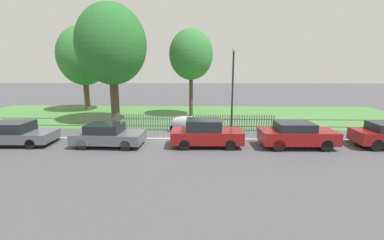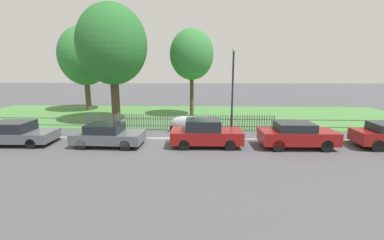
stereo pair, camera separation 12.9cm
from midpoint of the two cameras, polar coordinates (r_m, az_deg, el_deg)
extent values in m
plane|color=#4C4C51|center=(15.59, -4.12, -4.60)|extent=(120.00, 120.00, 0.00)
cube|color=#B2ADA3|center=(15.67, -4.09, -4.29)|extent=(40.64, 0.20, 0.12)
cube|color=#477F3D|center=(23.78, -2.09, 1.03)|extent=(40.64, 11.72, 0.01)
cube|color=#4C4C51|center=(18.02, -3.31, -1.34)|extent=(40.64, 0.03, 0.05)
cube|color=#4C4C51|center=(17.92, -3.33, 0.21)|extent=(40.64, 0.03, 0.05)
cube|color=#4C4C51|center=(19.67, -22.96, -0.42)|extent=(0.06, 0.03, 1.14)
cube|color=#4C4C51|center=(19.60, -22.52, -0.42)|extent=(0.06, 0.03, 1.14)
cube|color=#4C4C51|center=(19.53, -22.07, -0.43)|extent=(0.06, 0.03, 1.14)
cube|color=#4C4C51|center=(19.46, -21.61, -0.43)|extent=(0.06, 0.03, 1.14)
cube|color=#4C4C51|center=(19.40, -21.16, -0.44)|extent=(0.06, 0.03, 1.14)
cube|color=#4C4C51|center=(19.33, -20.70, -0.44)|extent=(0.06, 0.03, 1.14)
cube|color=#4C4C51|center=(19.27, -20.24, -0.44)|extent=(0.06, 0.03, 1.14)
cube|color=#4C4C51|center=(19.21, -19.77, -0.45)|extent=(0.06, 0.03, 1.14)
cube|color=#4C4C51|center=(19.15, -19.30, -0.45)|extent=(0.06, 0.03, 1.14)
cube|color=#4C4C51|center=(19.09, -18.83, -0.46)|extent=(0.06, 0.03, 1.14)
cube|color=#4C4C51|center=(19.03, -18.36, -0.46)|extent=(0.06, 0.03, 1.14)
cube|color=#4C4C51|center=(18.97, -17.88, -0.47)|extent=(0.06, 0.03, 1.14)
cube|color=#4C4C51|center=(18.92, -17.40, -0.47)|extent=(0.06, 0.03, 1.14)
cube|color=#4C4C51|center=(18.86, -16.92, -0.47)|extent=(0.06, 0.03, 1.14)
cube|color=#4C4C51|center=(18.81, -16.44, -0.48)|extent=(0.06, 0.03, 1.14)
cube|color=#4C4C51|center=(18.76, -15.95, -0.48)|extent=(0.06, 0.03, 1.14)
cube|color=#4C4C51|center=(18.71, -15.46, -0.49)|extent=(0.06, 0.03, 1.14)
cube|color=#4C4C51|center=(18.66, -14.97, -0.49)|extent=(0.06, 0.03, 1.14)
cube|color=#4C4C51|center=(18.61, -14.47, -0.50)|extent=(0.06, 0.03, 1.14)
cube|color=#4C4C51|center=(18.56, -13.97, -0.50)|extent=(0.06, 0.03, 1.14)
cube|color=#4C4C51|center=(18.52, -13.47, -0.51)|extent=(0.06, 0.03, 1.14)
cube|color=#4C4C51|center=(18.48, -12.97, -0.51)|extent=(0.06, 0.03, 1.14)
cube|color=#4C4C51|center=(18.43, -12.46, -0.51)|extent=(0.06, 0.03, 1.14)
cube|color=#4C4C51|center=(18.39, -11.96, -0.52)|extent=(0.06, 0.03, 1.14)
cube|color=#4C4C51|center=(18.36, -11.45, -0.52)|extent=(0.06, 0.03, 1.14)
cube|color=#4C4C51|center=(18.32, -10.93, -0.53)|extent=(0.06, 0.03, 1.14)
cube|color=#4C4C51|center=(18.28, -10.42, -0.53)|extent=(0.06, 0.03, 1.14)
cube|color=#4C4C51|center=(18.25, -9.91, -0.53)|extent=(0.06, 0.03, 1.14)
cube|color=#4C4C51|center=(18.21, -9.39, -0.54)|extent=(0.06, 0.03, 1.14)
cube|color=#4C4C51|center=(18.18, -8.87, -0.54)|extent=(0.06, 0.03, 1.14)
cube|color=#4C4C51|center=(18.15, -8.35, -0.55)|extent=(0.06, 0.03, 1.14)
cube|color=#4C4C51|center=(18.13, -7.82, -0.55)|extent=(0.06, 0.03, 1.14)
cube|color=#4C4C51|center=(18.10, -7.30, -0.55)|extent=(0.06, 0.03, 1.14)
cube|color=#4C4C51|center=(18.07, -6.77, -0.56)|extent=(0.06, 0.03, 1.14)
cube|color=#4C4C51|center=(18.05, -6.25, -0.56)|extent=(0.06, 0.03, 1.14)
cube|color=#4C4C51|center=(18.03, -5.72, -0.57)|extent=(0.06, 0.03, 1.14)
cube|color=#4C4C51|center=(18.01, -5.19, -0.57)|extent=(0.06, 0.03, 1.14)
cube|color=#4C4C51|center=(17.99, -4.66, -0.57)|extent=(0.06, 0.03, 1.14)
cube|color=#4C4C51|center=(17.97, -4.12, -0.58)|extent=(0.06, 0.03, 1.14)
cube|color=#4C4C51|center=(17.95, -3.59, -0.58)|extent=(0.06, 0.03, 1.14)
cube|color=#4C4C51|center=(17.94, -3.06, -0.59)|extent=(0.06, 0.03, 1.14)
cube|color=#4C4C51|center=(17.92, -2.52, -0.59)|extent=(0.06, 0.03, 1.14)
cube|color=#4C4C51|center=(17.91, -1.99, -0.59)|extent=(0.06, 0.03, 1.14)
cube|color=#4C4C51|center=(17.90, -1.45, -0.60)|extent=(0.06, 0.03, 1.14)
cube|color=#4C4C51|center=(17.89, -0.91, -0.60)|extent=(0.06, 0.03, 1.14)
cube|color=#4C4C51|center=(17.89, -0.37, -0.60)|extent=(0.06, 0.03, 1.14)
cube|color=#4C4C51|center=(17.88, 0.16, -0.61)|extent=(0.06, 0.03, 1.14)
cube|color=#4C4C51|center=(17.88, 0.70, -0.61)|extent=(0.06, 0.03, 1.14)
cube|color=#4C4C51|center=(17.88, 1.24, -0.61)|extent=(0.06, 0.03, 1.14)
cube|color=#4C4C51|center=(17.88, 1.78, -0.62)|extent=(0.06, 0.03, 1.14)
cube|color=#4C4C51|center=(17.88, 2.32, -0.62)|extent=(0.06, 0.03, 1.14)
cube|color=#4C4C51|center=(17.88, 2.85, -0.62)|extent=(0.06, 0.03, 1.14)
cube|color=#4C4C51|center=(17.88, 3.39, -0.63)|extent=(0.06, 0.03, 1.14)
cube|color=#4C4C51|center=(17.89, 3.93, -0.63)|extent=(0.06, 0.03, 1.14)
cube|color=#4C4C51|center=(17.90, 4.47, -0.63)|extent=(0.06, 0.03, 1.14)
cube|color=#4C4C51|center=(17.91, 5.00, -0.63)|extent=(0.06, 0.03, 1.14)
cube|color=#4C4C51|center=(17.92, 5.54, -0.64)|extent=(0.06, 0.03, 1.14)
cube|color=#4C4C51|center=(17.93, 6.08, -0.64)|extent=(0.06, 0.03, 1.14)
cube|color=#4C4C51|center=(17.94, 6.61, -0.64)|extent=(0.06, 0.03, 1.14)
cube|color=#4C4C51|center=(17.96, 7.14, -0.64)|extent=(0.06, 0.03, 1.14)
cube|color=#4C4C51|center=(17.98, 7.68, -0.65)|extent=(0.06, 0.03, 1.14)
cube|color=#4C4C51|center=(17.99, 8.21, -0.65)|extent=(0.06, 0.03, 1.14)
cube|color=#4C4C51|center=(18.01, 8.74, -0.65)|extent=(0.06, 0.03, 1.14)
cube|color=#4C4C51|center=(18.04, 9.27, -0.65)|extent=(0.06, 0.03, 1.14)
cube|color=#4C4C51|center=(18.06, 9.80, -0.66)|extent=(0.06, 0.03, 1.14)
cube|color=#4C4C51|center=(18.08, 10.33, -0.66)|extent=(0.06, 0.03, 1.14)
cube|color=#4C4C51|center=(18.11, 10.85, -0.66)|extent=(0.06, 0.03, 1.14)
cube|color=#4C4C51|center=(18.14, 11.37, -0.66)|extent=(0.06, 0.03, 1.14)
cube|color=#4C4C51|center=(18.17, 11.90, -0.67)|extent=(0.06, 0.03, 1.14)
cube|color=#4C4C51|center=(18.20, 12.42, -0.67)|extent=(0.06, 0.03, 1.14)
cube|color=#4C4C51|center=(18.23, 12.94, -0.67)|extent=(0.06, 0.03, 1.14)
cube|color=#4C4C51|center=(18.26, 13.45, -0.67)|extent=(0.06, 0.03, 1.14)
cube|color=#4C4C51|center=(18.30, 13.97, -0.67)|extent=(0.06, 0.03, 1.14)
cube|color=#4C4C51|center=(18.33, 14.48, -0.68)|extent=(0.06, 0.03, 1.14)
cube|color=#4C4C51|center=(18.37, 14.99, -0.68)|extent=(0.06, 0.03, 1.14)
cube|color=#4C4C51|center=(18.41, 15.50, -0.68)|extent=(0.06, 0.03, 1.14)
cube|color=#4C4C51|center=(18.45, 16.01, -0.68)|extent=(0.06, 0.03, 1.14)
cube|color=#4C4C51|center=(18.49, 16.51, -0.68)|extent=(0.06, 0.03, 1.14)
cube|color=#4C4C51|center=(18.54, 17.01, -0.68)|extent=(0.06, 0.03, 1.14)
cube|color=#4C4C51|center=(18.58, 17.51, -0.68)|extent=(0.06, 0.03, 1.14)
cube|color=#51565B|center=(17.77, -34.59, -2.97)|extent=(4.20, 1.95, 0.52)
cube|color=black|center=(17.78, -35.34, -1.25)|extent=(2.04, 1.70, 0.56)
cylinder|color=black|center=(17.82, -29.59, -3.12)|extent=(0.57, 0.16, 0.56)
cylinder|color=black|center=(16.43, -32.43, -4.55)|extent=(0.57, 0.16, 0.56)
cylinder|color=black|center=(19.22, -36.28, -2.89)|extent=(0.57, 0.16, 0.56)
cube|color=#51565B|center=(15.14, -18.21, -3.62)|extent=(3.90, 1.91, 0.55)
cube|color=black|center=(15.09, -19.01, -1.70)|extent=(1.90, 1.66, 0.48)
cylinder|color=black|center=(15.56, -12.96, -3.81)|extent=(0.58, 0.16, 0.57)
cylinder|color=black|center=(14.05, -14.85, -5.56)|extent=(0.58, 0.16, 0.57)
cylinder|color=black|center=(16.39, -20.98, -3.52)|extent=(0.58, 0.16, 0.57)
cylinder|color=black|center=(14.97, -23.56, -5.10)|extent=(0.58, 0.16, 0.57)
cube|color=maroon|center=(14.33, 3.05, -3.58)|extent=(3.97, 1.73, 0.68)
cube|color=black|center=(14.17, 2.29, -1.08)|extent=(1.92, 1.52, 0.60)
cylinder|color=black|center=(15.24, 7.51, -3.91)|extent=(0.59, 0.15, 0.59)
cylinder|color=black|center=(13.80, 8.27, -5.57)|extent=(0.59, 0.15, 0.59)
cylinder|color=black|center=(15.13, -1.71, -3.92)|extent=(0.59, 0.15, 0.59)
cylinder|color=black|center=(13.69, -1.95, -5.60)|extent=(0.59, 0.15, 0.59)
cube|color=maroon|center=(15.24, 22.14, -3.38)|extent=(4.07, 1.80, 0.70)
cube|color=black|center=(15.04, 21.59, -1.31)|extent=(1.97, 1.58, 0.44)
cylinder|color=black|center=(16.50, 25.12, -3.61)|extent=(0.65, 0.15, 0.65)
cylinder|color=black|center=(15.15, 27.56, -5.11)|extent=(0.65, 0.15, 0.65)
cylinder|color=black|center=(15.63, 16.73, -3.80)|extent=(0.65, 0.15, 0.65)
cylinder|color=black|center=(14.19, 18.48, -5.45)|extent=(0.65, 0.15, 0.65)
cylinder|color=black|center=(17.85, 33.14, -3.31)|extent=(0.67, 0.16, 0.66)
cylinder|color=black|center=(16.59, 35.70, -4.60)|extent=(0.67, 0.16, 0.66)
cylinder|color=black|center=(17.36, 0.40, -2.00)|extent=(0.54, 0.14, 0.53)
cylinder|color=black|center=(17.55, -4.24, -1.88)|extent=(0.54, 0.14, 0.53)
ellipsoid|color=#9EA0A8|center=(17.35, -1.94, -0.67)|extent=(1.92, 0.70, 0.94)
ellipsoid|color=#9EA0A8|center=(17.24, -0.48, 0.12)|extent=(0.49, 0.74, 0.43)
cylinder|color=brown|center=(28.51, -22.51, 5.87)|extent=(0.53, 0.53, 3.92)
ellipsoid|color=#337A38|center=(28.44, -23.07, 13.02)|extent=(5.08, 5.08, 5.84)
cylinder|color=#473828|center=(21.56, -17.00, 5.35)|extent=(0.66, 0.66, 4.40)
ellipsoid|color=#286B2D|center=(21.53, -17.63, 15.72)|extent=(5.38, 5.38, 6.19)
cylinder|color=#473828|center=(23.25, -0.37, 6.10)|extent=(0.34, 0.34, 4.27)
ellipsoid|color=#337A38|center=(23.18, -0.38, 14.37)|extent=(3.84, 3.84, 4.41)
cylinder|color=black|center=(15.78, 8.72, 5.22)|extent=(0.11, 0.11, 5.25)
cube|color=beige|center=(15.37, 9.20, 15.23)|extent=(0.20, 0.76, 0.18)
camera|label=1|loc=(0.06, -90.23, -0.05)|focal=24.00mm
camera|label=2|loc=(0.06, 89.77, 0.05)|focal=24.00mm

